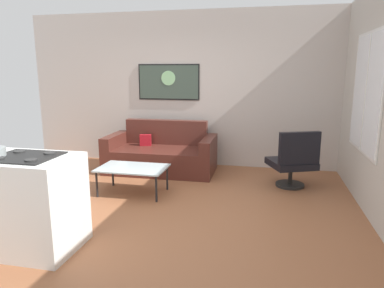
% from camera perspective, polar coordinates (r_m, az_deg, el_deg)
% --- Properties ---
extents(ground, '(6.40, 6.40, 0.04)m').
position_cam_1_polar(ground, '(4.55, -6.46, -11.03)').
color(ground, '#955A39').
extents(back_wall, '(6.40, 0.05, 2.80)m').
position_cam_1_polar(back_wall, '(6.54, 0.18, 8.83)').
color(back_wall, beige).
rests_on(back_wall, ground).
extents(right_wall, '(0.05, 6.40, 2.80)m').
position_cam_1_polar(right_wall, '(4.45, 28.72, 5.98)').
color(right_wall, '#BBB4A9').
rests_on(right_wall, ground).
extents(couch, '(1.88, 0.97, 0.86)m').
position_cam_1_polar(couch, '(6.21, -4.98, -1.79)').
color(couch, '#4E231C').
rests_on(couch, ground).
extents(coffee_table, '(0.97, 0.62, 0.39)m').
position_cam_1_polar(coffee_table, '(5.10, -9.62, -4.07)').
color(coffee_table, silver).
rests_on(coffee_table, ground).
extents(armchair, '(0.80, 0.79, 0.89)m').
position_cam_1_polar(armchair, '(5.47, 16.18, -2.66)').
color(armchair, black).
rests_on(armchair, ground).
extents(kitchen_counter, '(1.45, 0.68, 0.96)m').
position_cam_1_polar(kitchen_counter, '(3.99, -27.89, -8.21)').
color(kitchen_counter, silver).
rests_on(kitchen_counter, ground).
extents(wall_painting, '(1.16, 0.03, 0.66)m').
position_cam_1_polar(wall_painting, '(6.61, -3.83, 10.01)').
color(wall_painting, black).
extents(window, '(0.03, 1.38, 1.53)m').
position_cam_1_polar(window, '(5.01, 26.49, 7.43)').
color(window, silver).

